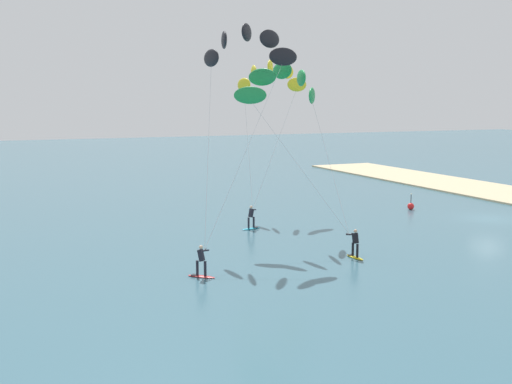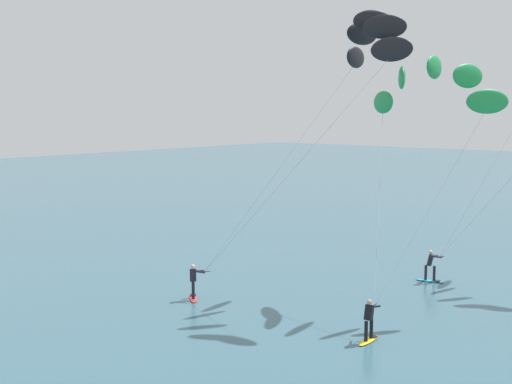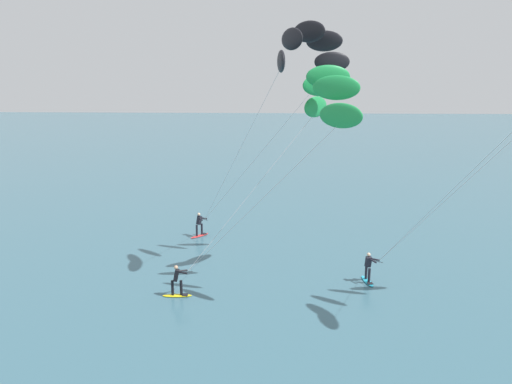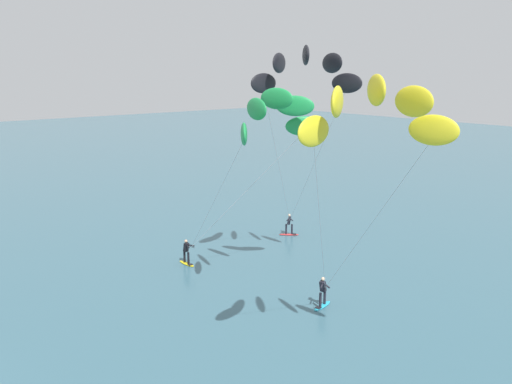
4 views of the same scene
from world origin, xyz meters
The scene contains 2 objects.
kitesurfer_mid_water centered at (0.82, 17.21, 9.79)m, with size 9.50×6.59×11.48m.
kitesurfer_far_out centered at (0.02, 20.28, 11.97)m, with size 9.99×8.96×13.71m.
Camera 2 is at (-28.24, 3.42, 8.93)m, focal length 46.59 mm.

